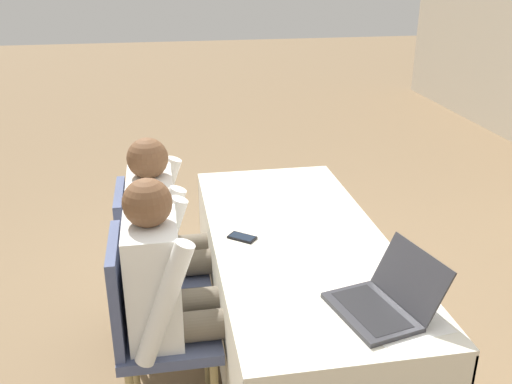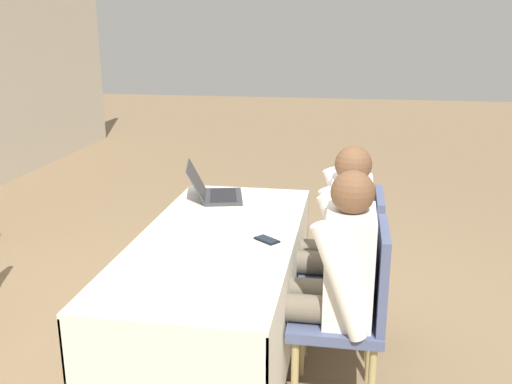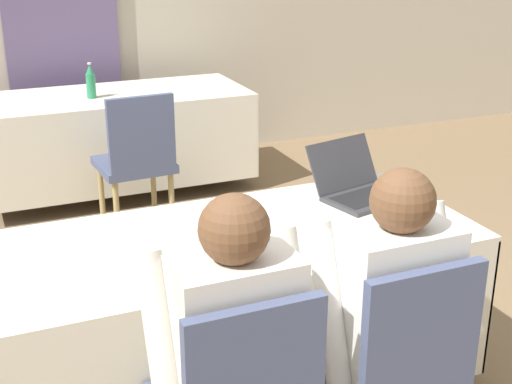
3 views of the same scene
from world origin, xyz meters
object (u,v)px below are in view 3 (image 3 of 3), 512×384
chair_near_right (395,367)px  person_white_shirt (380,309)px  person_checkered_shirt (226,344)px  chair_far_spare (137,157)px  water_bottle (91,82)px  cell_phone (254,264)px  laptop (360,188)px

chair_near_right → person_white_shirt: (0.00, 0.10, 0.16)m
person_checkered_shirt → chair_near_right: bearing=169.1°
chair_far_spare → person_white_shirt: person_white_shirt is taller
water_bottle → chair_near_right: size_ratio=0.27×
chair_far_spare → cell_phone: bearing=84.3°
laptop → person_white_shirt: person_white_shirt is taller
cell_phone → person_checkered_shirt: 0.42m
chair_near_right → chair_far_spare: bearing=-84.9°
chair_near_right → person_white_shirt: bearing=-90.0°
water_bottle → person_white_shirt: person_white_shirt is taller
cell_phone → person_white_shirt: 0.46m
chair_near_right → person_checkered_shirt: 0.57m
cell_phone → water_bottle: size_ratio=0.60×
cell_phone → person_white_shirt: size_ratio=0.12×
cell_phone → chair_far_spare: bearing=126.5°
water_bottle → chair_near_right: water_bottle is taller
laptop → cell_phone: bearing=-160.8°
person_checkered_shirt → person_white_shirt: bearing=-180.0°
chair_far_spare → person_checkered_shirt: (-0.32, -2.39, 0.16)m
water_bottle → chair_far_spare: (0.11, -0.77, -0.33)m
chair_far_spare → chair_near_right: bearing=91.6°
chair_near_right → water_bottle: bearing=-84.2°
person_checkered_shirt → chair_far_spare: bearing=-97.6°
cell_phone → person_white_shirt: person_white_shirt is taller
cell_phone → person_checkered_shirt: bearing=-85.9°
chair_far_spare → person_checkered_shirt: person_checkered_shirt is taller
cell_phone → person_checkered_shirt: (-0.24, -0.34, -0.06)m
cell_phone → chair_far_spare: size_ratio=0.16×
chair_far_spare → laptop: bearing=107.2°
person_checkered_shirt → person_white_shirt: (0.54, 0.00, 0.00)m
laptop → person_checkered_shirt: 1.21m
person_checkered_shirt → cell_phone: bearing=-124.6°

